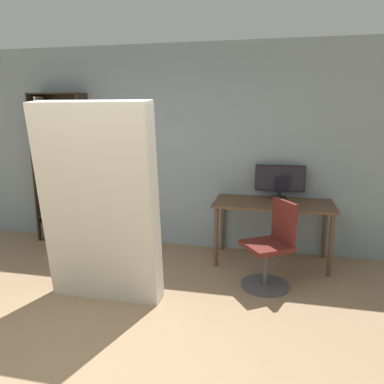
{
  "coord_description": "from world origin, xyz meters",
  "views": [
    {
      "loc": [
        1.46,
        -2.04,
        1.85
      ],
      "look_at": [
        0.65,
        1.55,
        1.05
      ],
      "focal_mm": 35.0,
      "sensor_mm": 36.0,
      "label": 1
    }
  ],
  "objects": [
    {
      "name": "office_chair",
      "position": [
        1.46,
        1.79,
        0.38
      ],
      "size": [
        0.61,
        0.61,
        0.94
      ],
      "color": "#4C4C51",
      "rests_on": "ground"
    },
    {
      "name": "mattress_near",
      "position": [
        -0.15,
        1.12,
        0.97
      ],
      "size": [
        1.12,
        0.44,
        1.95
      ],
      "color": "beige",
      "rests_on": "ground"
    },
    {
      "name": "desk",
      "position": [
        1.46,
        2.48,
        0.67
      ],
      "size": [
        1.43,
        0.69,
        0.76
      ],
      "color": "brown",
      "rests_on": "ground"
    },
    {
      "name": "wall_back",
      "position": [
        0.0,
        2.85,
        1.35
      ],
      "size": [
        8.0,
        0.06,
        2.7
      ],
      "color": "gray",
      "rests_on": "ground"
    },
    {
      "name": "ground_plane",
      "position": [
        0.0,
        0.0,
        0.0
      ],
      "size": [
        16.0,
        16.0,
        0.0
      ],
      "primitive_type": "plane",
      "color": "#937556"
    },
    {
      "name": "bookshelf",
      "position": [
        -1.57,
        2.7,
        1.04
      ],
      "size": [
        0.75,
        0.31,
        2.09
      ],
      "color": "#2D2319",
      "rests_on": "ground"
    },
    {
      "name": "monitor",
      "position": [
        1.52,
        2.7,
        1.0
      ],
      "size": [
        0.62,
        0.2,
        0.43
      ],
      "color": "black",
      "rests_on": "desk"
    }
  ]
}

